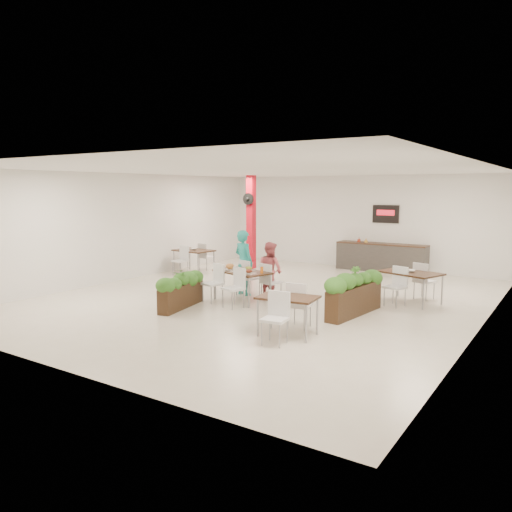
{
  "coord_description": "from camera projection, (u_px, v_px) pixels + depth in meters",
  "views": [
    {
      "loc": [
        6.5,
        -10.48,
        2.72
      ],
      "look_at": [
        -0.11,
        -0.33,
        1.1
      ],
      "focal_mm": 35.0,
      "sensor_mm": 36.0,
      "label": 1
    }
  ],
  "objects": [
    {
      "name": "ground",
      "position": [
        267.0,
        298.0,
        12.58
      ],
      "size": [
        12.0,
        12.0,
        0.0
      ],
      "primitive_type": "plane",
      "color": "beige",
      "rests_on": "ground"
    },
    {
      "name": "room_shell",
      "position": [
        267.0,
        219.0,
        12.32
      ],
      "size": [
        10.1,
        12.1,
        3.22
      ],
      "color": "white",
      "rests_on": "ground"
    },
    {
      "name": "red_column",
      "position": [
        251.0,
        221.0,
        17.14
      ],
      "size": [
        0.4,
        0.41,
        3.2
      ],
      "color": "#B70C1C",
      "rests_on": "ground"
    },
    {
      "name": "service_counter",
      "position": [
        381.0,
        257.0,
        16.67
      ],
      "size": [
        3.0,
        0.64,
        2.2
      ],
      "color": "#312E2B",
      "rests_on": "ground"
    },
    {
      "name": "main_table",
      "position": [
        242.0,
        276.0,
        12.16
      ],
      "size": [
        1.61,
        1.89,
        0.92
      ],
      "rotation": [
        0.0,
        0.0,
        -0.27
      ],
      "color": "black",
      "rests_on": "ground"
    },
    {
      "name": "diner_man",
      "position": [
        244.0,
        263.0,
        12.88
      ],
      "size": [
        0.7,
        0.56,
        1.69
      ],
      "primitive_type": "imported",
      "rotation": [
        0.0,
        0.0,
        2.87
      ],
      "color": "teal",
      "rests_on": "ground"
    },
    {
      "name": "diner_woman",
      "position": [
        270.0,
        270.0,
        12.47
      ],
      "size": [
        0.82,
        0.71,
        1.43
      ],
      "primitive_type": "imported",
      "rotation": [
        0.0,
        0.0,
        2.87
      ],
      "color": "#D65F68",
      "rests_on": "ground"
    },
    {
      "name": "planter_left",
      "position": [
        181.0,
        287.0,
        11.5
      ],
      "size": [
        0.68,
        1.72,
        0.91
      ],
      "rotation": [
        0.0,
        0.0,
        1.78
      ],
      "color": "black",
      "rests_on": "ground"
    },
    {
      "name": "planter_right",
      "position": [
        355.0,
        292.0,
        10.83
      ],
      "size": [
        0.58,
        2.04,
        1.07
      ],
      "rotation": [
        0.0,
        0.0,
        1.46
      ],
      "color": "black",
      "rests_on": "ground"
    },
    {
      "name": "side_table_a",
      "position": [
        194.0,
        253.0,
        16.4
      ],
      "size": [
        1.35,
        1.65,
        0.92
      ],
      "rotation": [
        0.0,
        0.0,
        -0.1
      ],
      "color": "black",
      "rests_on": "ground"
    },
    {
      "name": "side_table_b",
      "position": [
        410.0,
        276.0,
        12.01
      ],
      "size": [
        1.57,
        1.67,
        0.92
      ],
      "rotation": [
        0.0,
        0.0,
        -0.32
      ],
      "color": "black",
      "rests_on": "ground"
    },
    {
      "name": "side_table_c",
      "position": [
        288.0,
        303.0,
        9.28
      ],
      "size": [
        1.15,
        1.66,
        0.92
      ],
      "rotation": [
        0.0,
        0.0,
        0.12
      ],
      "color": "black",
      "rests_on": "ground"
    }
  ]
}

